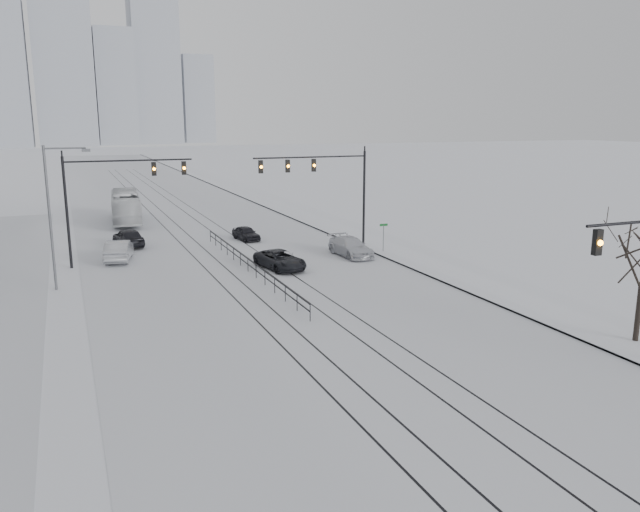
{
  "coord_description": "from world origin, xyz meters",
  "views": [
    {
      "loc": [
        -11.5,
        -11.42,
        10.48
      ],
      "look_at": [
        1.13,
        19.37,
        3.2
      ],
      "focal_mm": 35.0,
      "sensor_mm": 36.0,
      "label": 1
    }
  ],
  "objects": [
    {
      "name": "traffic_mast_nw",
      "position": [
        -8.52,
        36.0,
        5.57
      ],
      "size": [
        9.1,
        0.37,
        8.0
      ],
      "color": "black",
      "rests_on": "ground"
    },
    {
      "name": "sedan_nb_front",
      "position": [
        2.37,
        29.96,
        0.67
      ],
      "size": [
        3.07,
        5.12,
        1.33
      ],
      "primitive_type": "imported",
      "rotation": [
        0.0,
        0.0,
        0.19
      ],
      "color": "black",
      "rests_on": "ground"
    },
    {
      "name": "sedan_nb_far",
      "position": [
        3.1,
        41.53,
        0.62
      ],
      "size": [
        2.02,
        3.8,
        1.23
      ],
      "primitive_type": "imported",
      "rotation": [
        0.0,
        0.0,
        0.16
      ],
      "color": "black",
      "rests_on": "ground"
    },
    {
      "name": "tram_rails",
      "position": [
        -0.0,
        40.0,
        0.02
      ],
      "size": [
        5.3,
        180.0,
        0.01
      ],
      "color": "black",
      "rests_on": "ground"
    },
    {
      "name": "sedan_sb_inner",
      "position": [
        -6.88,
        42.51,
        0.78
      ],
      "size": [
        2.55,
        4.84,
        1.57
      ],
      "primitive_type": "imported",
      "rotation": [
        0.0,
        0.0,
        3.3
      ],
      "color": "black",
      "rests_on": "ground"
    },
    {
      "name": "sidewalk_east",
      "position": [
        13.5,
        60.0,
        0.08
      ],
      "size": [
        5.0,
        260.0,
        0.16
      ],
      "primitive_type": "cube",
      "color": "silver",
      "rests_on": "ground"
    },
    {
      "name": "median_fence",
      "position": [
        0.0,
        30.0,
        0.53
      ],
      "size": [
        0.06,
        24.0,
        1.0
      ],
      "color": "black",
      "rests_on": "ground"
    },
    {
      "name": "box_truck",
      "position": [
        -5.78,
        55.8,
        1.62
      ],
      "size": [
        3.55,
        11.78,
        3.24
      ],
      "primitive_type": "imported",
      "rotation": [
        0.0,
        0.0,
        3.07
      ],
      "color": "silver",
      "rests_on": "ground"
    },
    {
      "name": "skyline",
      "position": [
        5.02,
        273.63,
        30.65
      ],
      "size": [
        96.0,
        48.0,
        72.0
      ],
      "color": "#9BA0AA",
      "rests_on": "ground"
    },
    {
      "name": "curb",
      "position": [
        11.05,
        60.0,
        0.06
      ],
      "size": [
        0.1,
        260.0,
        0.12
      ],
      "primitive_type": "cube",
      "color": "gray",
      "rests_on": "ground"
    },
    {
      "name": "street_sign",
      "position": [
        11.8,
        32.0,
        1.61
      ],
      "size": [
        0.7,
        0.06,
        2.4
      ],
      "color": "#595B60",
      "rests_on": "ground"
    },
    {
      "name": "traffic_mast_ne",
      "position": [
        8.15,
        34.99,
        5.76
      ],
      "size": [
        9.6,
        0.37,
        8.0
      ],
      "color": "black",
      "rests_on": "ground"
    },
    {
      "name": "sedan_nb_right",
      "position": [
        8.89,
        31.97,
        0.73
      ],
      "size": [
        2.28,
        5.12,
        1.46
      ],
      "primitive_type": "imported",
      "rotation": [
        0.0,
        0.0,
        0.05
      ],
      "color": "silver",
      "rests_on": "ground"
    },
    {
      "name": "road",
      "position": [
        0.0,
        60.0,
        0.01
      ],
      "size": [
        22.0,
        260.0,
        0.02
      ],
      "primitive_type": "cube",
      "color": "silver",
      "rests_on": "ground"
    },
    {
      "name": "street_light_west",
      "position": [
        -12.2,
        30.0,
        5.21
      ],
      "size": [
        2.73,
        0.25,
        9.0
      ],
      "color": "#595B60",
      "rests_on": "ground"
    },
    {
      "name": "sedan_sb_outer",
      "position": [
        -8.08,
        37.18,
        0.79
      ],
      "size": [
        2.62,
        5.05,
        1.58
      ],
      "primitive_type": "imported",
      "rotation": [
        0.0,
        0.0,
        2.94
      ],
      "color": "#A7AAAF",
      "rests_on": "ground"
    }
  ]
}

